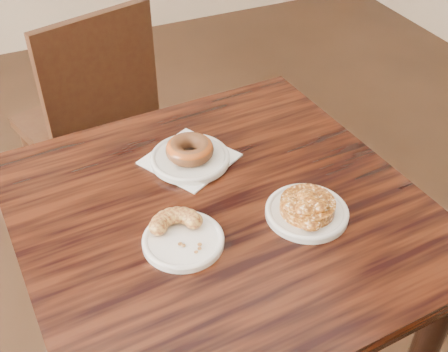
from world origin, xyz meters
name	(u,v)px	position (x,y,z in m)	size (l,w,h in m)	color
cafe_table	(221,318)	(0.30, 0.00, 0.38)	(0.81, 0.81, 0.75)	black
chair_far	(85,125)	(0.18, 0.87, 0.45)	(0.42, 0.42, 0.90)	black
napkin	(190,159)	(0.30, 0.18, 0.75)	(0.17, 0.17, 0.00)	white
plate_donut	(190,158)	(0.30, 0.17, 0.76)	(0.18, 0.18, 0.01)	silver
plate_cruller	(183,241)	(0.19, -0.06, 0.76)	(0.16, 0.16, 0.01)	white
plate_fritter	(307,213)	(0.45, -0.09, 0.76)	(0.17, 0.17, 0.01)	silver
glazed_donut	(190,149)	(0.30, 0.17, 0.79)	(0.11, 0.11, 0.04)	maroon
apple_fritter	(308,204)	(0.45, -0.09, 0.78)	(0.15, 0.15, 0.04)	#451C07
cruller_fragment	(183,232)	(0.19, -0.06, 0.78)	(0.12, 0.12, 0.03)	#602B13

